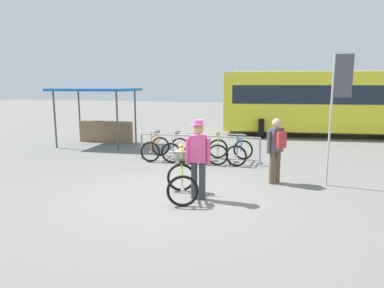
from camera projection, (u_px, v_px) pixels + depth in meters
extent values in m
plane|color=slate|center=(177.00, 195.00, 7.66)|extent=(80.00, 80.00, 0.00)
cylinder|color=#99999E|center=(142.00, 147.00, 11.26)|extent=(0.06, 0.06, 0.85)
cylinder|color=#99999E|center=(260.00, 152.00, 10.41)|extent=(0.06, 0.06, 0.85)
cylinder|color=#99999E|center=(199.00, 136.00, 10.76)|extent=(3.85, 0.16, 0.05)
torus|color=black|center=(160.00, 146.00, 11.85)|extent=(0.66, 0.11, 0.66)
cylinder|color=#B7B7BC|center=(160.00, 146.00, 11.85)|extent=(0.08, 0.07, 0.08)
torus|color=black|center=(150.00, 152.00, 10.87)|extent=(0.66, 0.11, 0.66)
cylinder|color=#B7B7BC|center=(150.00, 152.00, 10.87)|extent=(0.08, 0.07, 0.08)
cube|color=orange|center=(155.00, 142.00, 11.32)|extent=(0.06, 0.92, 0.04)
cube|color=orange|center=(155.00, 136.00, 11.23)|extent=(0.05, 0.61, 0.04)
cylinder|color=orange|center=(157.00, 140.00, 11.49)|extent=(0.03, 0.03, 0.55)
cube|color=black|center=(157.00, 132.00, 11.44)|extent=(0.13, 0.24, 0.06)
cylinder|color=orange|center=(151.00, 142.00, 10.93)|extent=(0.03, 0.03, 0.63)
cylinder|color=#B7B7BC|center=(151.00, 132.00, 10.88)|extent=(0.52, 0.04, 0.03)
torus|color=black|center=(180.00, 147.00, 11.69)|extent=(0.66, 0.10, 0.66)
cylinder|color=#B7B7BC|center=(180.00, 147.00, 11.69)|extent=(0.08, 0.06, 0.08)
torus|color=black|center=(171.00, 153.00, 10.72)|extent=(0.66, 0.10, 0.66)
cylinder|color=#B7B7BC|center=(171.00, 153.00, 10.72)|extent=(0.08, 0.06, 0.08)
cube|color=silver|center=(176.00, 143.00, 11.16)|extent=(0.04, 0.92, 0.04)
cube|color=silver|center=(175.00, 137.00, 11.08)|extent=(0.04, 0.61, 0.04)
cylinder|color=silver|center=(177.00, 141.00, 11.33)|extent=(0.03, 0.03, 0.55)
cube|color=black|center=(177.00, 133.00, 11.28)|extent=(0.12, 0.24, 0.06)
cylinder|color=silver|center=(172.00, 142.00, 10.78)|extent=(0.03, 0.03, 0.63)
cylinder|color=#B7B7BC|center=(172.00, 133.00, 10.72)|extent=(0.52, 0.03, 0.03)
torus|color=black|center=(199.00, 148.00, 11.54)|extent=(0.66, 0.14, 0.66)
cylinder|color=#B7B7BC|center=(199.00, 148.00, 11.54)|extent=(0.08, 0.07, 0.08)
torus|color=black|center=(193.00, 154.00, 10.56)|extent=(0.66, 0.14, 0.66)
cylinder|color=#B7B7BC|center=(193.00, 154.00, 10.56)|extent=(0.08, 0.07, 0.08)
cube|color=black|center=(197.00, 144.00, 11.01)|extent=(0.09, 0.92, 0.04)
cube|color=black|center=(196.00, 137.00, 10.92)|extent=(0.07, 0.61, 0.04)
cylinder|color=black|center=(198.00, 142.00, 11.18)|extent=(0.03, 0.03, 0.55)
cube|color=black|center=(198.00, 133.00, 11.13)|extent=(0.13, 0.25, 0.06)
cylinder|color=black|center=(194.00, 143.00, 10.62)|extent=(0.03, 0.03, 0.63)
cylinder|color=#B7B7BC|center=(194.00, 133.00, 10.56)|extent=(0.52, 0.06, 0.03)
torus|color=black|center=(218.00, 149.00, 11.39)|extent=(0.66, 0.19, 0.66)
cylinder|color=#B7B7BC|center=(218.00, 149.00, 11.39)|extent=(0.09, 0.08, 0.08)
torus|color=black|center=(218.00, 155.00, 10.39)|extent=(0.66, 0.19, 0.66)
cylinder|color=#B7B7BC|center=(218.00, 155.00, 10.39)|extent=(0.09, 0.08, 0.08)
cube|color=#9ED14C|center=(218.00, 145.00, 10.85)|extent=(0.19, 0.91, 0.04)
cube|color=#9ED14C|center=(218.00, 138.00, 10.77)|extent=(0.14, 0.61, 0.04)
cylinder|color=#9ED14C|center=(218.00, 142.00, 11.02)|extent=(0.03, 0.03, 0.55)
cube|color=black|center=(218.00, 134.00, 10.98)|extent=(0.16, 0.26, 0.06)
cylinder|color=#9ED14C|center=(218.00, 144.00, 10.46)|extent=(0.03, 0.03, 0.63)
cylinder|color=#B7B7BC|center=(218.00, 134.00, 10.40)|extent=(0.52, 0.12, 0.03)
torus|color=black|center=(243.00, 150.00, 11.21)|extent=(0.67, 0.15, 0.66)
cylinder|color=#B7B7BC|center=(243.00, 150.00, 11.21)|extent=(0.09, 0.07, 0.08)
torus|color=black|center=(236.00, 156.00, 10.26)|extent=(0.67, 0.15, 0.66)
cylinder|color=#B7B7BC|center=(236.00, 156.00, 10.26)|extent=(0.09, 0.07, 0.08)
cube|color=#2D56B7|center=(240.00, 146.00, 10.70)|extent=(0.12, 0.92, 0.04)
cube|color=#2D56B7|center=(240.00, 139.00, 10.61)|extent=(0.09, 0.61, 0.04)
cylinder|color=#2D56B7|center=(241.00, 143.00, 10.86)|extent=(0.03, 0.03, 0.55)
cube|color=black|center=(241.00, 135.00, 10.81)|extent=(0.14, 0.25, 0.06)
cylinder|color=#2D56B7|center=(237.00, 145.00, 10.32)|extent=(0.03, 0.03, 0.63)
cylinder|color=#B7B7BC|center=(238.00, 135.00, 10.27)|extent=(0.52, 0.08, 0.03)
torus|color=black|center=(183.00, 191.00, 6.88)|extent=(0.65, 0.26, 0.66)
cylinder|color=#B7B7BC|center=(183.00, 191.00, 6.88)|extent=(0.09, 0.08, 0.08)
torus|color=black|center=(181.00, 177.00, 7.88)|extent=(0.65, 0.26, 0.66)
cylinder|color=#B7B7BC|center=(181.00, 177.00, 7.88)|extent=(0.09, 0.08, 0.08)
cube|color=#9ED14C|center=(182.00, 174.00, 7.34)|extent=(0.32, 0.88, 0.04)
cube|color=#9ED14C|center=(182.00, 163.00, 7.35)|extent=(0.23, 0.59, 0.04)
cylinder|color=#9ED14C|center=(182.00, 174.00, 7.15)|extent=(0.03, 0.03, 0.55)
cube|color=black|center=(182.00, 161.00, 7.10)|extent=(0.19, 0.27, 0.06)
cylinder|color=#9ED14C|center=(181.00, 165.00, 7.71)|extent=(0.03, 0.03, 0.63)
cylinder|color=#B7B7BC|center=(181.00, 152.00, 7.65)|extent=(0.50, 0.19, 0.03)
cube|color=gray|center=(181.00, 156.00, 7.81)|extent=(0.31, 0.27, 0.22)
ellipsoid|color=tan|center=(181.00, 152.00, 7.80)|extent=(0.22, 0.21, 0.16)
sphere|color=tan|center=(181.00, 147.00, 7.86)|extent=(0.11, 0.11, 0.11)
cylinder|color=#383842|center=(202.00, 181.00, 7.32)|extent=(0.14, 0.14, 0.82)
cylinder|color=#383842|center=(194.00, 180.00, 7.36)|extent=(0.14, 0.14, 0.82)
cube|color=#E54C8C|center=(198.00, 149.00, 7.22)|extent=(0.35, 0.22, 0.58)
cylinder|color=#E54C8C|center=(208.00, 152.00, 7.16)|extent=(0.09, 0.09, 0.55)
cylinder|color=#E54C8C|center=(188.00, 151.00, 7.25)|extent=(0.09, 0.09, 0.55)
sphere|color=tan|center=(198.00, 129.00, 7.14)|extent=(0.22, 0.22, 0.22)
cylinder|color=#E05999|center=(198.00, 124.00, 7.13)|extent=(0.32, 0.32, 0.02)
cylinder|color=#E05999|center=(198.00, 122.00, 7.12)|extent=(0.20, 0.20, 0.09)
cylinder|color=brown|center=(272.00, 168.00, 8.47)|extent=(0.14, 0.14, 0.82)
cylinder|color=brown|center=(277.00, 167.00, 8.56)|extent=(0.14, 0.14, 0.82)
cube|color=#4C4C51|center=(276.00, 140.00, 8.40)|extent=(0.38, 0.38, 0.58)
cylinder|color=#4C4C51|center=(269.00, 142.00, 8.31)|extent=(0.09, 0.09, 0.55)
cylinder|color=#4C4C51|center=(282.00, 141.00, 8.53)|extent=(0.09, 0.09, 0.55)
sphere|color=tan|center=(277.00, 123.00, 8.33)|extent=(0.22, 0.22, 0.22)
cube|color=#B23333|center=(281.00, 140.00, 8.26)|extent=(0.28, 0.28, 0.40)
cube|color=yellow|center=(330.00, 102.00, 16.20)|extent=(10.19, 3.45, 2.70)
cube|color=#19232D|center=(331.00, 94.00, 16.14)|extent=(9.40, 3.39, 0.84)
cube|color=silver|center=(332.00, 72.00, 15.96)|extent=(9.17, 3.10, 0.08)
cylinder|color=black|center=(261.00, 128.00, 15.70)|extent=(0.34, 0.92, 0.90)
cylinder|color=black|center=(259.00, 123.00, 18.13)|extent=(0.34, 0.92, 0.90)
cylinder|color=#4C4C51|center=(80.00, 116.00, 14.92)|extent=(0.07, 0.07, 2.20)
cylinder|color=#4C4C51|center=(135.00, 117.00, 14.38)|extent=(0.07, 0.07, 2.20)
cylinder|color=#4C4C51|center=(55.00, 120.00, 13.19)|extent=(0.07, 0.07, 2.20)
cylinder|color=#4C4C51|center=(117.00, 121.00, 12.65)|extent=(0.07, 0.07, 2.20)
cube|color=blue|center=(95.00, 90.00, 13.58)|extent=(3.20, 2.43, 0.10)
cube|color=olive|center=(106.00, 132.00, 14.62)|extent=(2.35, 0.40, 0.90)
cylinder|color=#B2B2B7|center=(330.00, 121.00, 8.13)|extent=(0.05, 0.05, 3.20)
cube|color=#4C4C51|center=(344.00, 76.00, 7.89)|extent=(0.40, 0.03, 1.00)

